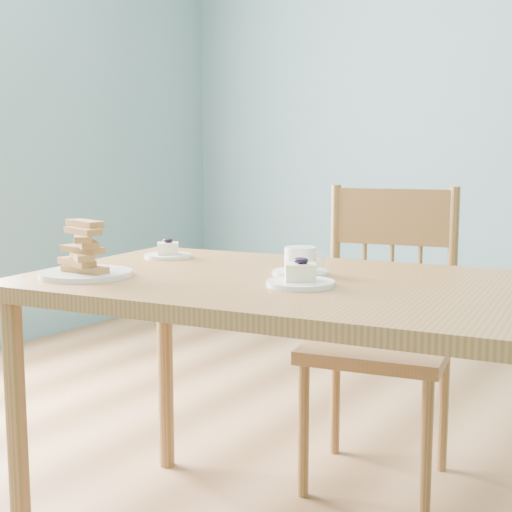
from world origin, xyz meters
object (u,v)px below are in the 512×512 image
Objects in this scene: dining_chair at (381,333)px; coffee_cup at (301,263)px; cheesecake_plate_near at (300,279)px; dining_table at (304,309)px; biscotti_plate at (85,257)px; cheesecake_plate_far at (168,253)px.

dining_chair is 6.65× the size of coffee_cup.
dining_chair is 0.69m from cheesecake_plate_near.
dining_table is 0.56m from biscotti_plate.
dining_table is at bearing -69.77° from coffee_cup.
coffee_cup is (-0.00, -0.49, 0.28)m from dining_chair.
coffee_cup is 0.54m from biscotti_plate.
dining_chair is 5.86× the size of cheesecake_plate_near.
cheesecake_plate_near is 0.59m from cheesecake_plate_far.
cheesecake_plate_near is (0.08, -0.63, 0.27)m from dining_chair.
dining_chair is 0.72m from cheesecake_plate_far.
biscotti_plate is at bearing -82.58° from cheesecake_plate_far.
dining_table is at bearing -11.38° from cheesecake_plate_far.
biscotti_plate reaches higher than coffee_cup.
coffee_cup is 0.61× the size of biscotti_plate.
cheesecake_plate_far is (-0.49, -0.45, 0.27)m from dining_chair.
coffee_cup reaches higher than cheesecake_plate_far.
biscotti_plate is at bearing -130.04° from dining_chair.
dining_table is 0.59m from dining_chair.
dining_chair is 6.76× the size of cheesecake_plate_far.
cheesecake_plate_near is 1.15× the size of cheesecake_plate_far.
biscotti_plate is at bearing -160.10° from dining_table.
cheesecake_plate_far is (-0.53, 0.11, 0.09)m from dining_table.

